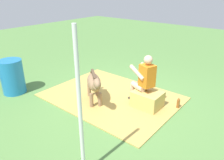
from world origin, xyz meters
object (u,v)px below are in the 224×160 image
object	(u,v)px
person_seated	(144,78)
water_barrel	(12,77)
pony_standing	(94,83)
soda_bottle	(178,103)
hay_bale	(147,100)
tent_pole_left	(80,110)

from	to	relation	value
person_seated	water_barrel	distance (m)	3.48
pony_standing	water_barrel	xyz separation A→B (m)	(2.12, 0.94, -0.08)
person_seated	soda_bottle	bearing A→B (deg)	-154.08
pony_standing	water_barrel	bearing A→B (deg)	24.00
person_seated	water_barrel	bearing A→B (deg)	28.11
hay_bale	tent_pole_left	distance (m)	2.58
person_seated	pony_standing	size ratio (longest dim) A/B	1.14
hay_bale	water_barrel	xyz separation A→B (m)	(3.22, 1.60, 0.26)
hay_bale	tent_pole_left	world-z (taller)	tent_pole_left
hay_bale	person_seated	distance (m)	0.52
soda_bottle	water_barrel	xyz separation A→B (m)	(3.82, 2.00, 0.32)
tent_pole_left	soda_bottle	bearing A→B (deg)	-96.34
hay_bale	soda_bottle	distance (m)	0.73
person_seated	soda_bottle	world-z (taller)	person_seated
person_seated	tent_pole_left	distance (m)	2.50
water_barrel	tent_pole_left	size ratio (longest dim) A/B	0.40
hay_bale	person_seated	xyz separation A→B (m)	(0.15, -0.04, 0.49)
pony_standing	soda_bottle	world-z (taller)	pony_standing
water_barrel	pony_standing	bearing A→B (deg)	-156.00
person_seated	pony_standing	xyz separation A→B (m)	(0.95, 0.69, -0.16)
pony_standing	soda_bottle	bearing A→B (deg)	-148.06
hay_bale	person_seated	bearing A→B (deg)	-13.37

